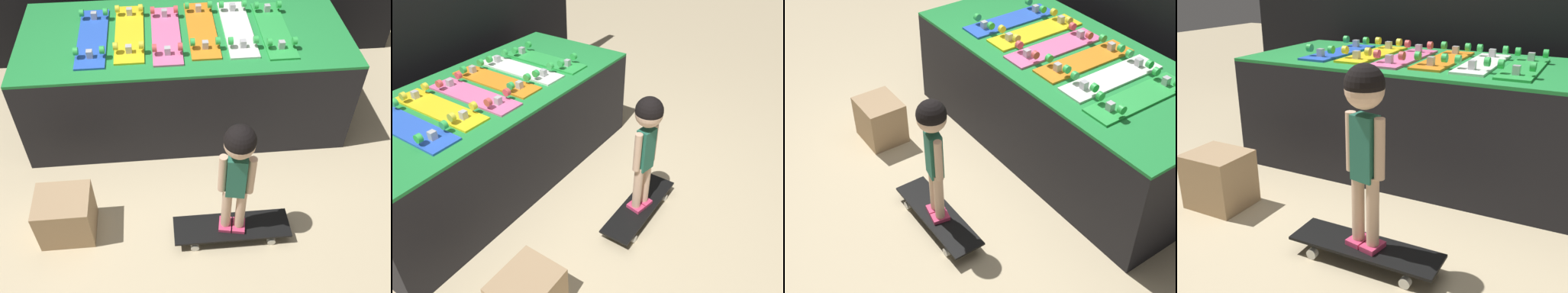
{
  "view_description": "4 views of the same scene",
  "coord_description": "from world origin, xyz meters",
  "views": [
    {
      "loc": [
        -0.18,
        -2.18,
        2.51
      ],
      "look_at": [
        0.01,
        -0.14,
        0.39
      ],
      "focal_mm": 42.0,
      "sensor_mm": 36.0,
      "label": 1
    },
    {
      "loc": [
        -1.64,
        -1.37,
        1.98
      ],
      "look_at": [
        0.15,
        -0.16,
        0.46
      ],
      "focal_mm": 35.0,
      "sensor_mm": 36.0,
      "label": 2
    },
    {
      "loc": [
        2.33,
        -1.73,
        2.56
      ],
      "look_at": [
        0.17,
        -0.22,
        0.46
      ],
      "focal_mm": 50.0,
      "sensor_mm": 36.0,
      "label": 3
    },
    {
      "loc": [
        1.07,
        -2.18,
        1.28
      ],
      "look_at": [
        0.02,
        -0.15,
        0.42
      ],
      "focal_mm": 42.0,
      "sensor_mm": 36.0,
      "label": 4
    }
  ],
  "objects": [
    {
      "name": "skateboard_orange_on_rack",
      "position": [
        0.13,
        0.65,
        0.77
      ],
      "size": [
        0.2,
        0.73,
        0.09
      ],
      "color": "orange",
      "rests_on": "display_rack"
    },
    {
      "name": "skateboard_white_on_rack",
      "position": [
        0.38,
        0.64,
        0.77
      ],
      "size": [
        0.2,
        0.73,
        0.09
      ],
      "color": "white",
      "rests_on": "display_rack"
    },
    {
      "name": "skateboard_pink_on_rack",
      "position": [
        -0.13,
        0.61,
        0.77
      ],
      "size": [
        0.2,
        0.73,
        0.09
      ],
      "color": "pink",
      "rests_on": "display_rack"
    },
    {
      "name": "skateboard_yellow_on_rack",
      "position": [
        -0.38,
        0.65,
        0.77
      ],
      "size": [
        0.2,
        0.73,
        0.09
      ],
      "color": "yellow",
      "rests_on": "display_rack"
    },
    {
      "name": "child",
      "position": [
        0.2,
        -0.57,
        0.69
      ],
      "size": [
        0.2,
        0.17,
        0.85
      ],
      "rotation": [
        0.0,
        0.0,
        -0.19
      ],
      "color": "#E03D6B",
      "rests_on": "skateboard_on_floor"
    },
    {
      "name": "skateboard_on_floor",
      "position": [
        0.2,
        -0.57,
        0.07
      ],
      "size": [
        0.73,
        0.21,
        0.09
      ],
      "color": "black",
      "rests_on": "ground_plane"
    },
    {
      "name": "skateboard_green_on_rack",
      "position": [
        0.64,
        0.61,
        0.77
      ],
      "size": [
        0.2,
        0.73,
        0.09
      ],
      "color": "green",
      "rests_on": "display_rack"
    },
    {
      "name": "ground_plane",
      "position": [
        0.0,
        0.0,
        0.0
      ],
      "size": [
        16.0,
        16.0,
        0.0
      ],
      "primitive_type": "plane",
      "color": "beige"
    },
    {
      "name": "display_rack",
      "position": [
        0.0,
        0.64,
        0.38
      ],
      "size": [
        2.33,
        1.02,
        0.75
      ],
      "color": "black",
      "rests_on": "ground_plane"
    },
    {
      "name": "storage_box",
      "position": [
        -0.83,
        -0.44,
        0.16
      ],
      "size": [
        0.34,
        0.29,
        0.33
      ],
      "color": "tan",
      "rests_on": "ground_plane"
    },
    {
      "name": "skateboard_blue_on_rack",
      "position": [
        -0.64,
        0.62,
        0.77
      ],
      "size": [
        0.2,
        0.73,
        0.09
      ],
      "color": "blue",
      "rests_on": "display_rack"
    }
  ]
}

